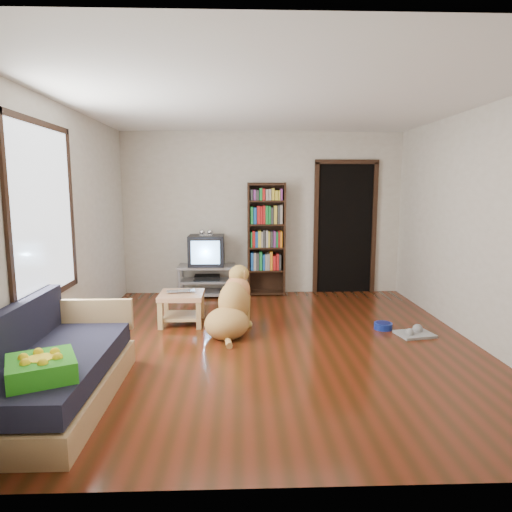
{
  "coord_description": "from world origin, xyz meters",
  "views": [
    {
      "loc": [
        -0.37,
        -4.91,
        1.73
      ],
      "look_at": [
        -0.18,
        0.57,
        0.9
      ],
      "focal_mm": 32.0,
      "sensor_mm": 36.0,
      "label": 1
    }
  ],
  "objects_px": {
    "tv_stand": "(207,279)",
    "dog": "(232,308)",
    "laptop": "(181,292)",
    "crt_tv": "(207,250)",
    "grey_rag": "(415,334)",
    "bookshelf": "(266,233)",
    "green_cushion": "(41,368)",
    "coffee_table": "(182,302)",
    "dog_bowl": "(383,326)",
    "sofa": "(53,372)"
  },
  "relations": [
    {
      "from": "tv_stand",
      "to": "dog",
      "type": "xyz_separation_m",
      "value": [
        0.43,
        -1.89,
        0.03
      ]
    },
    {
      "from": "dog",
      "to": "laptop",
      "type": "bearing_deg",
      "value": 149.8
    },
    {
      "from": "crt_tv",
      "to": "grey_rag",
      "type": "bearing_deg",
      "value": -38.85
    },
    {
      "from": "laptop",
      "to": "bookshelf",
      "type": "relative_size",
      "value": 0.2
    },
    {
      "from": "crt_tv",
      "to": "bookshelf",
      "type": "relative_size",
      "value": 0.32
    },
    {
      "from": "green_cushion",
      "to": "dog",
      "type": "height_order",
      "value": "dog"
    },
    {
      "from": "bookshelf",
      "to": "coffee_table",
      "type": "bearing_deg",
      "value": -126.52
    },
    {
      "from": "dog_bowl",
      "to": "dog",
      "type": "xyz_separation_m",
      "value": [
        -1.86,
        -0.08,
        0.26
      ]
    },
    {
      "from": "laptop",
      "to": "tv_stand",
      "type": "bearing_deg",
      "value": 71.31
    },
    {
      "from": "bookshelf",
      "to": "sofa",
      "type": "relative_size",
      "value": 1.0
    },
    {
      "from": "laptop",
      "to": "dog",
      "type": "relative_size",
      "value": 0.36
    },
    {
      "from": "grey_rag",
      "to": "crt_tv",
      "type": "height_order",
      "value": "crt_tv"
    },
    {
      "from": "dog_bowl",
      "to": "grey_rag",
      "type": "xyz_separation_m",
      "value": [
        0.3,
        -0.25,
        -0.03
      ]
    },
    {
      "from": "crt_tv",
      "to": "bookshelf",
      "type": "xyz_separation_m",
      "value": [
        0.95,
        0.07,
        0.26
      ]
    },
    {
      "from": "green_cushion",
      "to": "tv_stand",
      "type": "xyz_separation_m",
      "value": [
        0.85,
        4.11,
        -0.22
      ]
    },
    {
      "from": "green_cushion",
      "to": "laptop",
      "type": "height_order",
      "value": "green_cushion"
    },
    {
      "from": "green_cushion",
      "to": "dog",
      "type": "distance_m",
      "value": 2.57
    },
    {
      "from": "green_cushion",
      "to": "dog_bowl",
      "type": "relative_size",
      "value": 1.98
    },
    {
      "from": "green_cushion",
      "to": "dog_bowl",
      "type": "xyz_separation_m",
      "value": [
        3.13,
        2.3,
        -0.45
      ]
    },
    {
      "from": "sofa",
      "to": "dog_bowl",
      "type": "bearing_deg",
      "value": 29.2
    },
    {
      "from": "sofa",
      "to": "coffee_table",
      "type": "relative_size",
      "value": 3.27
    },
    {
      "from": "grey_rag",
      "to": "crt_tv",
      "type": "relative_size",
      "value": 0.69
    },
    {
      "from": "dog_bowl",
      "to": "bookshelf",
      "type": "bearing_deg",
      "value": 125.04
    },
    {
      "from": "laptop",
      "to": "dog",
      "type": "distance_m",
      "value": 0.76
    },
    {
      "from": "green_cushion",
      "to": "laptop",
      "type": "relative_size",
      "value": 1.22
    },
    {
      "from": "grey_rag",
      "to": "crt_tv",
      "type": "xyz_separation_m",
      "value": [
        -2.58,
        2.08,
        0.73
      ]
    },
    {
      "from": "green_cushion",
      "to": "tv_stand",
      "type": "bearing_deg",
      "value": 52.39
    },
    {
      "from": "grey_rag",
      "to": "sofa",
      "type": "distance_m",
      "value": 3.9
    },
    {
      "from": "laptop",
      "to": "crt_tv",
      "type": "xyz_separation_m",
      "value": [
        0.22,
        1.53,
        0.33
      ]
    },
    {
      "from": "grey_rag",
      "to": "tv_stand",
      "type": "distance_m",
      "value": 3.31
    },
    {
      "from": "sofa",
      "to": "dog",
      "type": "height_order",
      "value": "sofa"
    },
    {
      "from": "laptop",
      "to": "dog",
      "type": "bearing_deg",
      "value": -40.72
    },
    {
      "from": "laptop",
      "to": "crt_tv",
      "type": "height_order",
      "value": "crt_tv"
    },
    {
      "from": "tv_stand",
      "to": "sofa",
      "type": "relative_size",
      "value": 0.5
    },
    {
      "from": "dog_bowl",
      "to": "sofa",
      "type": "distance_m",
      "value": 3.74
    },
    {
      "from": "dog_bowl",
      "to": "dog",
      "type": "distance_m",
      "value": 1.88
    },
    {
      "from": "grey_rag",
      "to": "crt_tv",
      "type": "bearing_deg",
      "value": 141.15
    },
    {
      "from": "crt_tv",
      "to": "green_cushion",
      "type": "bearing_deg",
      "value": -101.62
    },
    {
      "from": "green_cushion",
      "to": "tv_stand",
      "type": "relative_size",
      "value": 0.48
    },
    {
      "from": "grey_rag",
      "to": "bookshelf",
      "type": "relative_size",
      "value": 0.22
    },
    {
      "from": "laptop",
      "to": "coffee_table",
      "type": "distance_m",
      "value": 0.14
    },
    {
      "from": "tv_stand",
      "to": "coffee_table",
      "type": "xyz_separation_m",
      "value": [
        -0.22,
        -1.48,
        0.01
      ]
    },
    {
      "from": "laptop",
      "to": "coffee_table",
      "type": "height_order",
      "value": "laptop"
    },
    {
      "from": "bookshelf",
      "to": "sofa",
      "type": "xyz_separation_m",
      "value": [
        -1.92,
        -3.72,
        -0.74
      ]
    },
    {
      "from": "green_cushion",
      "to": "grey_rag",
      "type": "bearing_deg",
      "value": 4.94
    },
    {
      "from": "coffee_table",
      "to": "dog",
      "type": "relative_size",
      "value": 0.56
    },
    {
      "from": "sofa",
      "to": "dog",
      "type": "relative_size",
      "value": 1.82
    },
    {
      "from": "dog_bowl",
      "to": "coffee_table",
      "type": "xyz_separation_m",
      "value": [
        -2.5,
        0.33,
        0.24
      ]
    },
    {
      "from": "dog_bowl",
      "to": "sofa",
      "type": "height_order",
      "value": "sofa"
    },
    {
      "from": "tv_stand",
      "to": "coffee_table",
      "type": "distance_m",
      "value": 1.5
    }
  ]
}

